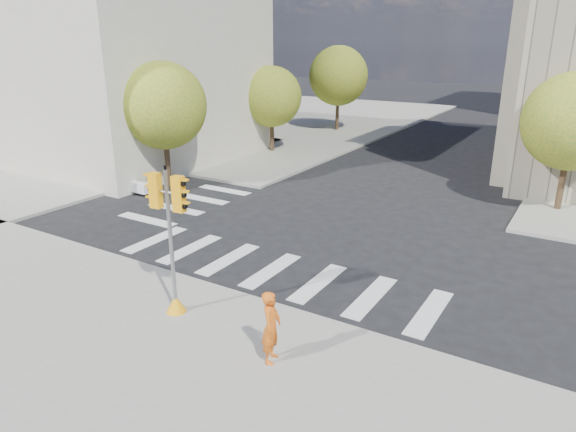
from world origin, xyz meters
name	(u,v)px	position (x,y,z in m)	size (l,w,h in m)	color
ground	(303,251)	(0.00, 0.00, 0.00)	(160.00, 160.00, 0.00)	black
sidewalk_far_left	(258,119)	(-20.00, 26.00, 0.07)	(28.00, 40.00, 0.15)	gray
classical_building	(97,55)	(-20.00, 8.00, 6.44)	(19.00, 15.00, 12.70)	beige
tree_lw_near	(163,106)	(-10.50, 4.00, 4.20)	(4.40, 4.40, 6.41)	#382616
tree_lw_mid	(272,97)	(-10.50, 14.00, 3.76)	(4.00, 4.00, 5.77)	#382616
tree_lw_far	(338,76)	(-10.50, 24.00, 4.54)	(4.80, 4.80, 6.95)	#382616
tree_re_near	(573,122)	(7.50, 10.00, 4.05)	(4.20, 4.20, 6.16)	#382616
traffic_signal	(172,254)	(-0.73, -5.90, 1.91)	(1.07, 0.56, 4.20)	#FAA20D
photographer	(271,327)	(2.82, -6.44, 1.05)	(0.66, 0.43, 1.80)	#DD5E14
planter_wall	(108,180)	(-13.00, 2.11, 0.40)	(6.00, 0.40, 0.50)	white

